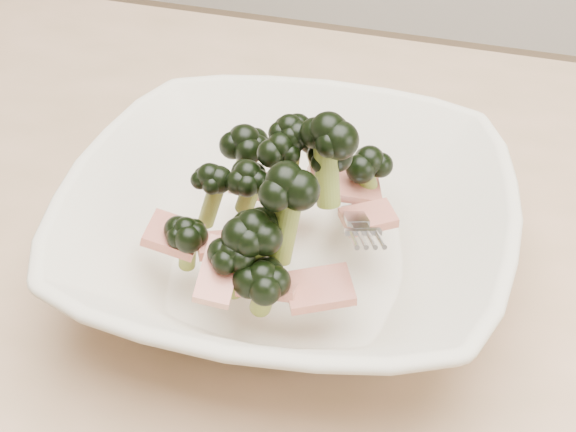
# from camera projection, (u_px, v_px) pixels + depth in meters

# --- Properties ---
(dining_table) EXTENTS (1.20, 0.80, 0.75)m
(dining_table) POSITION_uv_depth(u_px,v_px,m) (384.00, 385.00, 0.63)
(dining_table) COLOR tan
(dining_table) RESTS_ON ground
(broccoli_dish) EXTENTS (0.33, 0.33, 0.14)m
(broccoli_dish) POSITION_uv_depth(u_px,v_px,m) (288.00, 226.00, 0.56)
(broccoli_dish) COLOR beige
(broccoli_dish) RESTS_ON dining_table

